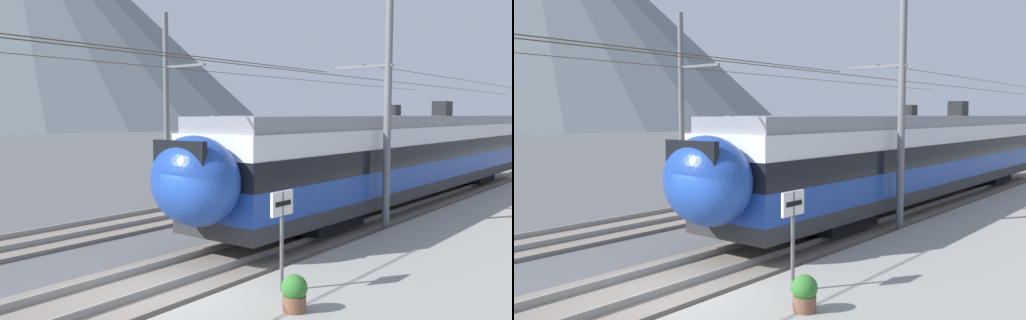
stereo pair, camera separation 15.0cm
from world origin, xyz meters
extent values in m
plane|color=#565659|center=(0.00, 0.00, 0.00)|extent=(400.00, 400.00, 0.00)
cube|color=slate|center=(0.00, 1.00, 0.06)|extent=(120.00, 3.00, 0.12)
cube|color=gray|center=(0.00, 0.28, 0.20)|extent=(120.00, 0.07, 0.16)
cube|color=gray|center=(0.00, 1.71, 0.20)|extent=(120.00, 0.07, 0.16)
cube|color=gray|center=(0.00, 6.26, 0.20)|extent=(120.00, 0.07, 0.16)
cube|color=#2D2D30|center=(15.21, 1.00, 0.92)|extent=(25.12, 2.81, 0.45)
cube|color=#1E429E|center=(15.21, 1.00, 1.57)|extent=(25.12, 2.81, 0.85)
cube|color=black|center=(15.21, 1.00, 2.38)|extent=(25.12, 2.85, 0.75)
cube|color=white|center=(15.21, 1.00, 3.08)|extent=(25.12, 2.81, 0.65)
cube|color=gray|center=(15.21, 1.00, 3.62)|extent=(24.82, 2.61, 0.45)
cube|color=black|center=(7.42, 1.00, 0.49)|extent=(2.80, 2.25, 0.42)
cube|color=black|center=(22.99, 1.00, 0.49)|extent=(2.80, 2.25, 0.42)
ellipsoid|color=#1E429E|center=(2.10, 1.00, 2.27)|extent=(1.80, 2.58, 2.25)
cube|color=black|center=(1.60, 1.00, 2.70)|extent=(0.16, 1.69, 1.19)
cube|color=black|center=(18.98, 1.00, 4.20)|extent=(0.90, 0.70, 0.70)
cube|color=#2D2D30|center=(22.77, 6.98, 0.92)|extent=(25.13, 2.97, 0.45)
cube|color=orange|center=(22.77, 6.98, 1.57)|extent=(25.13, 2.97, 0.85)
cube|color=black|center=(22.77, 6.98, 2.38)|extent=(25.13, 3.01, 0.75)
cube|color=silver|center=(22.77, 6.98, 3.08)|extent=(25.13, 2.97, 0.65)
cube|color=gray|center=(22.77, 6.98, 3.62)|extent=(24.83, 2.77, 0.45)
cube|color=black|center=(14.98, 6.98, 0.49)|extent=(2.80, 2.37, 0.42)
cube|color=black|center=(30.56, 6.98, 0.49)|extent=(2.80, 2.37, 0.42)
ellipsoid|color=orange|center=(9.65, 6.98, 2.27)|extent=(1.80, 2.73, 2.25)
cube|color=black|center=(9.15, 6.98, 2.70)|extent=(0.16, 1.78, 1.19)
cube|color=black|center=(26.54, 6.98, 4.20)|extent=(0.90, 0.70, 0.70)
cylinder|color=slate|center=(9.07, -0.78, 4.03)|extent=(0.24, 0.24, 8.05)
cube|color=slate|center=(9.07, 0.11, 5.48)|extent=(0.10, 2.08, 0.10)
cylinder|color=#473823|center=(9.07, 1.00, 5.23)|extent=(43.67, 0.02, 0.02)
cylinder|color=slate|center=(8.49, 9.12, 4.10)|extent=(0.24, 0.24, 8.20)
cube|color=slate|center=(8.49, 8.05, 5.91)|extent=(0.10, 2.45, 0.10)
cylinder|color=#473823|center=(8.49, 6.98, 5.66)|extent=(43.67, 0.02, 0.02)
cylinder|color=#59595B|center=(1.59, -2.02, 1.32)|extent=(0.08, 0.08, 2.07)
cube|color=silver|center=(1.59, -2.02, 2.10)|extent=(0.70, 0.06, 0.50)
cube|color=black|center=(1.59, -2.05, 2.10)|extent=(0.52, 0.01, 0.10)
cylinder|color=brown|center=(0.81, -2.88, 0.43)|extent=(0.44, 0.44, 0.30)
sphere|color=#33752D|center=(0.81, -2.88, 0.73)|extent=(0.49, 0.49, 0.49)
sphere|color=red|center=(0.81, -2.88, 0.84)|extent=(0.27, 0.27, 0.27)
cone|color=slate|center=(86.45, 177.39, 41.78)|extent=(180.02, 180.02, 83.55)
camera|label=1|loc=(-7.16, -8.37, 3.90)|focal=37.76mm
camera|label=2|loc=(-7.06, -8.49, 3.90)|focal=37.76mm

